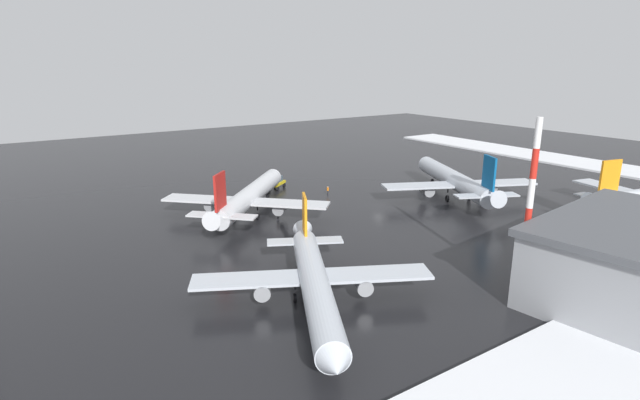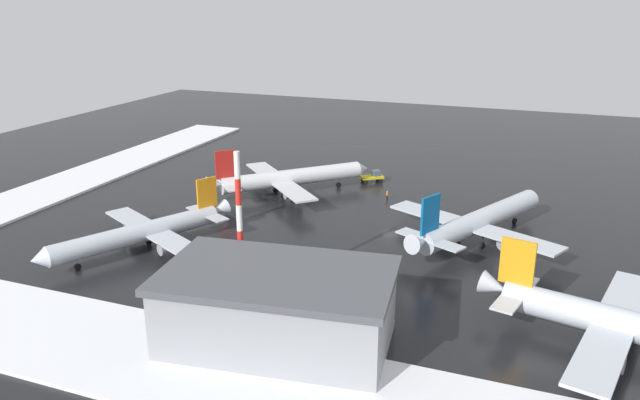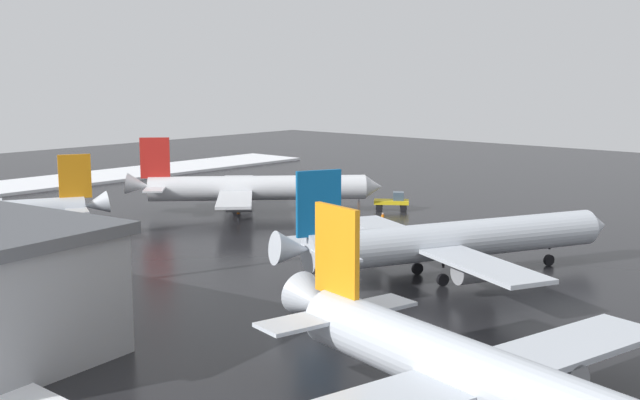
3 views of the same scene
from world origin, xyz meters
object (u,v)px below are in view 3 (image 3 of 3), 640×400
object	(u,v)px
airplane_parked_starboard	(500,386)
ground_crew_near_tug	(383,219)
pushback_tug	(393,201)
airplane_far_rear	(252,188)
ground_crew_mid_apron	(359,192)
ground_crew_by_nose_gear	(238,213)
airplane_parked_portside	(451,240)

from	to	relation	value
airplane_parked_starboard	ground_crew_near_tug	world-z (taller)	airplane_parked_starboard
pushback_tug	airplane_parked_starboard	bearing A→B (deg)	-85.74
airplane_far_rear	ground_crew_mid_apron	world-z (taller)	airplane_far_rear
ground_crew_near_tug	ground_crew_by_nose_gear	distance (m)	18.11
pushback_tug	ground_crew_near_tug	size ratio (longest dim) A/B	2.93
ground_crew_near_tug	ground_crew_mid_apron	size ratio (longest dim) A/B	1.00
ground_crew_near_tug	airplane_parked_starboard	bearing A→B (deg)	170.94
airplane_parked_portside	ground_crew_near_tug	world-z (taller)	airplane_parked_portside
airplane_parked_portside	ground_crew_mid_apron	distance (m)	45.81
airplane_parked_portside	ground_crew_by_nose_gear	distance (m)	35.43
ground_crew_mid_apron	ground_crew_near_tug	bearing A→B (deg)	102.65
airplane_far_rear	airplane_parked_portside	size ratio (longest dim) A/B	0.80
airplane_parked_starboard	ground_crew_by_nose_gear	distance (m)	64.28
airplane_parked_portside	ground_crew_mid_apron	bearing A→B (deg)	73.88
airplane_parked_starboard	pushback_tug	bearing A→B (deg)	143.00
airplane_parked_starboard	pushback_tug	world-z (taller)	airplane_parked_starboard
pushback_tug	airplane_far_rear	bearing A→B (deg)	-169.28
pushback_tug	ground_crew_near_tug	world-z (taller)	pushback_tug
airplane_far_rear	pushback_tug	bearing A→B (deg)	1.14
airplane_far_rear	airplane_parked_portside	xyz separation A→B (m)	(37.43, -11.53, 0.14)
ground_crew_mid_apron	airplane_far_rear	bearing A→B (deg)	47.35
ground_crew_by_nose_gear	ground_crew_mid_apron	size ratio (longest dim) A/B	1.00
ground_crew_by_nose_gear	airplane_parked_starboard	bearing A→B (deg)	83.30
airplane_parked_portside	airplane_parked_starboard	distance (m)	33.78
airplane_parked_starboard	ground_crew_by_nose_gear	size ratio (longest dim) A/B	20.47
airplane_far_rear	ground_crew_by_nose_gear	distance (m)	6.12
ground_crew_near_tug	ground_crew_mid_apron	xyz separation A→B (m)	(-15.54, 15.07, 0.00)
ground_crew_near_tug	ground_crew_by_nose_gear	world-z (taller)	same
airplane_far_rear	airplane_parked_portside	distance (m)	39.17
airplane_parked_portside	ground_crew_near_tug	size ratio (longest dim) A/B	19.23
ground_crew_by_nose_gear	ground_crew_mid_apron	xyz separation A→B (m)	(0.40, 23.67, 0.00)
airplane_far_rear	airplane_parked_starboard	world-z (taller)	airplane_parked_starboard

